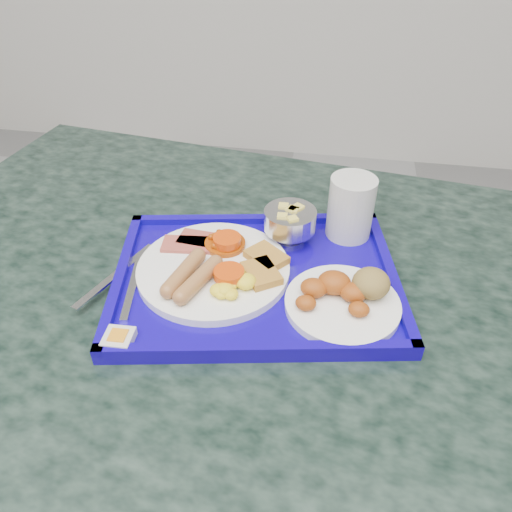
{
  "coord_description": "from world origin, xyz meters",
  "views": [
    {
      "loc": [
        0.24,
        0.41,
        1.29
      ],
      "look_at": [
        0.14,
        0.97,
        0.83
      ],
      "focal_mm": 35.0,
      "sensor_mm": 36.0,
      "label": 1
    }
  ],
  "objects": [
    {
      "name": "table",
      "position": [
        0.11,
        0.98,
        0.58
      ],
      "size": [
        1.35,
        1.0,
        0.78
      ],
      "rotation": [
        0.0,
        0.0,
        -0.14
      ],
      "color": "gray",
      "rests_on": "floor"
    },
    {
      "name": "tray",
      "position": [
        0.14,
        0.97,
        0.79
      ],
      "size": [
        0.48,
        0.39,
        0.03
      ],
      "rotation": [
        0.0,
        0.0,
        0.19
      ],
      "color": "#110397",
      "rests_on": "table"
    },
    {
      "name": "main_plate",
      "position": [
        0.08,
        0.97,
        0.81
      ],
      "size": [
        0.23,
        0.23,
        0.04
      ],
      "rotation": [
        0.0,
        0.0,
        -0.39
      ],
      "color": "white",
      "rests_on": "tray"
    },
    {
      "name": "bread_plate",
      "position": [
        0.27,
        0.94,
        0.81
      ],
      "size": [
        0.16,
        0.16,
        0.05
      ],
      "rotation": [
        0.0,
        0.0,
        -0.26
      ],
      "color": "white",
      "rests_on": "tray"
    },
    {
      "name": "fruit_bowl",
      "position": [
        0.17,
        1.08,
        0.83
      ],
      "size": [
        0.09,
        0.09,
        0.06
      ],
      "color": "silver",
      "rests_on": "tray"
    },
    {
      "name": "juice_cup",
      "position": [
        0.27,
        1.11,
        0.85
      ],
      "size": [
        0.07,
        0.07,
        0.1
      ],
      "color": "silver",
      "rests_on": "tray"
    },
    {
      "name": "spoon",
      "position": [
        -0.03,
        0.99,
        0.8
      ],
      "size": [
        0.06,
        0.19,
        0.01
      ],
      "rotation": [
        0.0,
        0.0,
        0.19
      ],
      "color": "silver",
      "rests_on": "tray"
    },
    {
      "name": "knife",
      "position": [
        -0.08,
        0.94,
        0.8
      ],
      "size": [
        0.07,
        0.16,
        0.0
      ],
      "primitive_type": "cube",
      "rotation": [
        0.0,
        0.0,
        -0.34
      ],
      "color": "silver",
      "rests_on": "tray"
    },
    {
      "name": "jam_packet",
      "position": [
        -0.02,
        0.81,
        0.8
      ],
      "size": [
        0.04,
        0.04,
        0.02
      ],
      "rotation": [
        0.0,
        0.0,
        0.05
      ],
      "color": "silver",
      "rests_on": "tray"
    }
  ]
}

